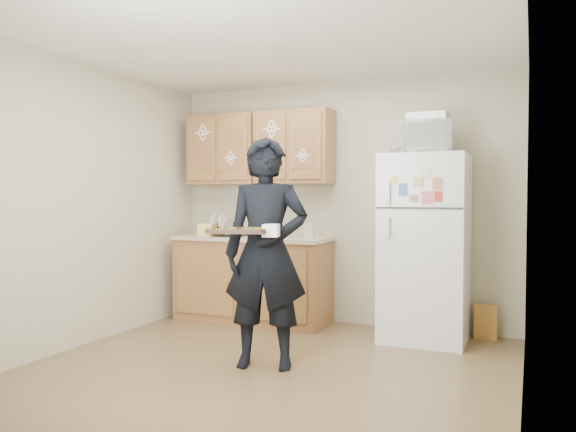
{
  "coord_description": "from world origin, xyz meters",
  "views": [
    {
      "loc": [
        1.84,
        -3.76,
        1.32
      ],
      "look_at": [
        0.01,
        0.45,
        1.16
      ],
      "focal_mm": 35.0,
      "sensor_mm": 36.0,
      "label": 1
    }
  ],
  "objects_px": {
    "baking_tray": "(239,232)",
    "dish_rack": "(226,229)",
    "microwave": "(420,138)",
    "refrigerator": "(425,248)",
    "person": "(266,253)"
  },
  "relations": [
    {
      "from": "dish_rack",
      "to": "refrigerator",
      "type": "bearing_deg",
      "value": 0.77
    },
    {
      "from": "microwave",
      "to": "dish_rack",
      "type": "distance_m",
      "value": 2.21
    },
    {
      "from": "person",
      "to": "microwave",
      "type": "distance_m",
      "value": 1.84
    },
    {
      "from": "person",
      "to": "baking_tray",
      "type": "distance_m",
      "value": 0.35
    },
    {
      "from": "baking_tray",
      "to": "dish_rack",
      "type": "relative_size",
      "value": 1.05
    },
    {
      "from": "person",
      "to": "dish_rack",
      "type": "bearing_deg",
      "value": 114.68
    },
    {
      "from": "refrigerator",
      "to": "person",
      "type": "xyz_separation_m",
      "value": [
        -0.98,
        -1.31,
        0.04
      ]
    },
    {
      "from": "microwave",
      "to": "dish_rack",
      "type": "bearing_deg",
      "value": 167.97
    },
    {
      "from": "dish_rack",
      "to": "person",
      "type": "bearing_deg",
      "value": -49.51
    },
    {
      "from": "baking_tray",
      "to": "microwave",
      "type": "relative_size",
      "value": 0.78
    },
    {
      "from": "baking_tray",
      "to": "microwave",
      "type": "height_order",
      "value": "microwave"
    },
    {
      "from": "refrigerator",
      "to": "microwave",
      "type": "xyz_separation_m",
      "value": [
        -0.05,
        -0.05,
        1.0
      ]
    },
    {
      "from": "refrigerator",
      "to": "dish_rack",
      "type": "relative_size",
      "value": 4.28
    },
    {
      "from": "refrigerator",
      "to": "dish_rack",
      "type": "height_order",
      "value": "refrigerator"
    },
    {
      "from": "person",
      "to": "microwave",
      "type": "height_order",
      "value": "microwave"
    }
  ]
}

